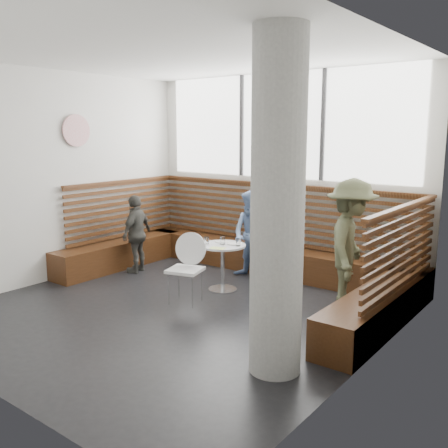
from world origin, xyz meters
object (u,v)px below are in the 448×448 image
Objects in this scene: adult_man at (351,245)px; cafe_table at (223,258)px; concrete_column at (278,207)px; child_left at (137,234)px; cafe_chair at (189,262)px; child_back at (252,235)px.

cafe_table is at bearing 83.96° from adult_man.
cafe_table is (-1.92, 1.66, -1.11)m from concrete_column.
adult_man is 1.34× the size of child_left.
child_left is (-3.64, 1.58, -0.96)m from concrete_column.
concrete_column is at bearing 51.65° from child_left.
child_back reaches higher than cafe_chair.
adult_man reaches higher than child_back.
child_left reaches higher than cafe_table.
concrete_column is at bearing -42.95° from cafe_chair.
cafe_chair is 1.77m from child_left.
concrete_column reaches higher than child_left.
cafe_chair is (-0.06, -0.67, 0.06)m from cafe_table.
concrete_column is 4.69× the size of cafe_table.
cafe_table is at bearing -87.96° from child_back.
adult_man is 1.84m from child_back.
child_left is at bearing -152.20° from child_back.
child_left is (-1.72, -0.07, 0.15)m from cafe_table.
child_left is (-1.72, -0.83, -0.06)m from child_back.
child_left is (-1.66, 0.60, 0.09)m from cafe_chair.
concrete_column is 2.45m from cafe_chair.
cafe_table is at bearing 77.58° from child_left.
child_back is at bearing 100.73° from child_left.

